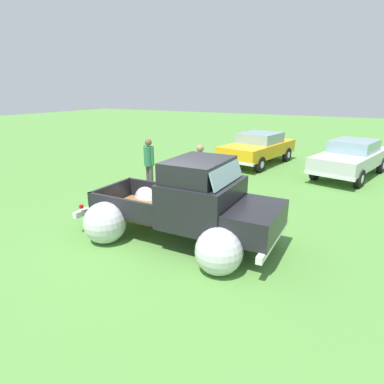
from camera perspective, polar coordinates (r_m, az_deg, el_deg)
name	(u,v)px	position (r m, az deg, el deg)	size (l,w,h in m)	color
ground_plane	(177,237)	(7.65, -2.62, -7.99)	(80.00, 80.00, 0.00)	#548C3D
vintage_pickup_truck	(192,210)	(7.18, -0.03, -3.18)	(4.65, 2.81, 1.96)	black
show_car_0	(258,147)	(15.32, 11.65, 7.80)	(2.61, 4.59, 1.43)	black
show_car_1	(351,157)	(14.25, 26.40, 5.60)	(2.79, 4.82, 1.43)	black
spectator_0	(149,161)	(11.06, -7.61, 5.47)	(0.53, 0.43, 1.76)	#4C4742
spectator_1	(200,169)	(9.92, 1.43, 4.14)	(0.53, 0.43, 1.73)	black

